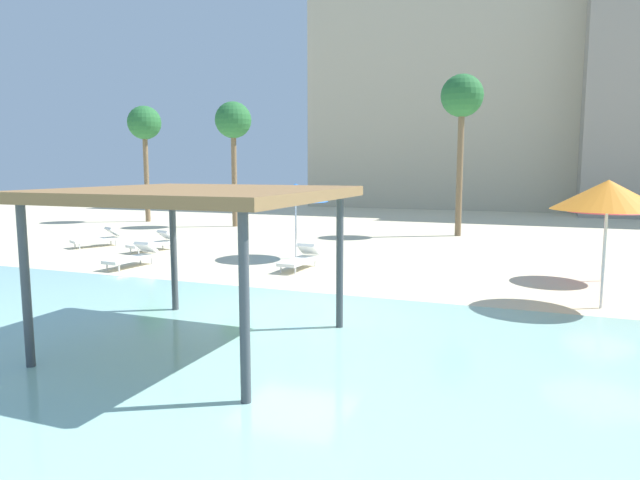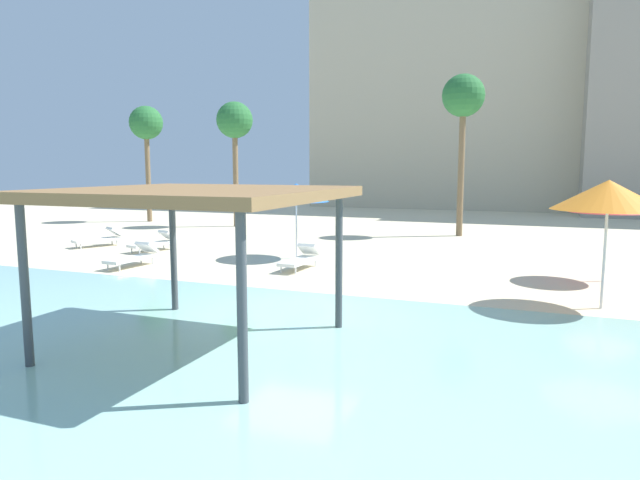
# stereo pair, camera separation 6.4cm
# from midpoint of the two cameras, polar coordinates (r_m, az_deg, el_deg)

# --- Properties ---
(ground_plane) EXTENTS (80.00, 80.00, 0.00)m
(ground_plane) POSITION_cam_midpoint_polar(r_m,az_deg,el_deg) (12.75, -2.87, -6.91)
(ground_plane) COLOR beige
(lagoon_water) EXTENTS (44.00, 13.50, 0.04)m
(lagoon_water) POSITION_cam_midpoint_polar(r_m,az_deg,el_deg) (8.45, -17.92, -14.69)
(lagoon_water) COLOR #99D1C6
(lagoon_water) RESTS_ON ground
(shade_pavilion) EXTENTS (4.51, 4.51, 2.79)m
(shade_pavilion) POSITION_cam_midpoint_polar(r_m,az_deg,el_deg) (9.86, -12.41, 4.17)
(shade_pavilion) COLOR #42474C
(shade_pavilion) RESTS_ON ground
(beach_umbrella_red_0) EXTENTS (2.02, 2.02, 2.48)m
(beach_umbrella_red_0) POSITION_cam_midpoint_polar(r_m,az_deg,el_deg) (17.30, 26.92, 3.43)
(beach_umbrella_red_0) COLOR silver
(beach_umbrella_red_0) RESTS_ON ground
(beach_umbrella_orange_2) EXTENTS (2.39, 2.39, 2.87)m
(beach_umbrella_orange_2) POSITION_cam_midpoint_polar(r_m,az_deg,el_deg) (13.87, 27.00, 4.09)
(beach_umbrella_orange_2) COLOR silver
(beach_umbrella_orange_2) RESTS_ON ground
(beach_umbrella_blue_3) EXTENTS (2.24, 2.24, 2.59)m
(beach_umbrella_blue_3) POSITION_cam_midpoint_polar(r_m,az_deg,el_deg) (19.36, -2.58, 4.81)
(beach_umbrella_blue_3) COLOR silver
(beach_umbrella_blue_3) RESTS_ON ground
(lounge_chair_0) EXTENTS (0.74, 1.93, 0.74)m
(lounge_chair_0) POSITION_cam_midpoint_polar(r_m,az_deg,el_deg) (18.91, -18.42, -1.56)
(lounge_chair_0) COLOR white
(lounge_chair_0) RESTS_ON ground
(lounge_chair_1) EXTENTS (1.10, 1.99, 0.74)m
(lounge_chair_1) POSITION_cam_midpoint_polar(r_m,az_deg,el_deg) (22.20, -16.47, -0.21)
(lounge_chair_1) COLOR white
(lounge_chair_1) RESTS_ON ground
(lounge_chair_2) EXTENTS (1.37, 1.97, 0.74)m
(lounge_chair_2) POSITION_cam_midpoint_polar(r_m,az_deg,el_deg) (24.18, -21.47, 0.18)
(lounge_chair_2) COLOR white
(lounge_chair_2) RESTS_ON ground
(lounge_chair_5) EXTENTS (0.68, 1.92, 0.74)m
(lounge_chair_5) POSITION_cam_midpoint_polar(r_m,az_deg,el_deg) (17.54, -2.06, -1.86)
(lounge_chair_5) COLOR white
(lounge_chair_5) RESTS_ON ground
(palm_tree_0) EXTENTS (1.90, 1.90, 6.55)m
(palm_tree_0) POSITION_cam_midpoint_polar(r_m,az_deg,el_deg) (30.46, -8.83, 11.60)
(palm_tree_0) COLOR brown
(palm_tree_0) RESTS_ON ground
(palm_tree_1) EXTENTS (1.90, 1.90, 7.28)m
(palm_tree_1) POSITION_cam_midpoint_polar(r_m,az_deg,el_deg) (26.77, 14.09, 13.53)
(palm_tree_1) COLOR brown
(palm_tree_1) RESTS_ON ground
(palm_tree_2) EXTENTS (1.90, 1.90, 6.62)m
(palm_tree_2) POSITION_cam_midpoint_polar(r_m,az_deg,el_deg) (34.33, -17.38, 10.97)
(palm_tree_2) COLOR brown
(palm_tree_2) RESTS_ON ground
(hotel_block_0) EXTENTS (23.90, 8.42, 20.57)m
(hotel_block_0) POSITION_cam_midpoint_polar(r_m,az_deg,el_deg) (47.21, 14.85, 15.84)
(hotel_block_0) COLOR beige
(hotel_block_0) RESTS_ON ground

